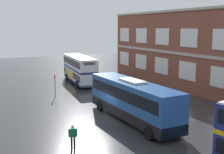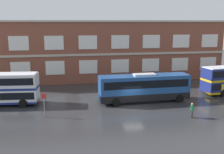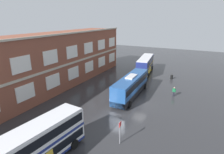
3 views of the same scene
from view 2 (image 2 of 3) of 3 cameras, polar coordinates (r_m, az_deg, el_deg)
name	(u,v)px [view 2 (image 2 of 3)]	position (r m, az deg, el deg)	size (l,w,h in m)	color
ground_plane	(129,103)	(34.97, 3.79, -5.56)	(120.00, 120.00, 0.00)	#2B2B2D
brick_terminal_building	(101,51)	(49.08, -2.38, 5.72)	(44.45, 8.19, 10.75)	brown
touring_coach	(144,88)	(35.09, 7.01, -2.32)	(12.06, 3.13, 3.80)	navy
waiting_passenger	(192,110)	(30.58, 16.96, -6.80)	(0.34, 0.64, 1.70)	black
bus_stand_flag	(44,103)	(30.25, -14.52, -5.47)	(0.44, 0.10, 2.70)	slate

